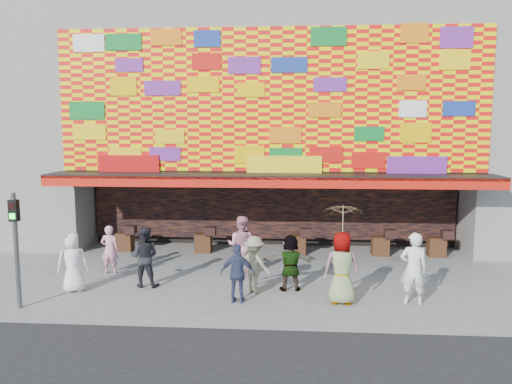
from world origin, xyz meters
The scene contains 13 objects.
ground centered at (0.00, 0.00, 0.00)m, with size 90.00×90.00×0.00m, color slate.
shop_building centered at (0.00, 8.18, 5.23)m, with size 15.20×9.40×10.00m.
signal_left centered at (-6.20, -1.50, 1.86)m, with size 0.22×0.20×3.00m.
ped_a centered at (-5.38, -0.14, 0.85)m, with size 0.84×0.54×1.71m, color white.
ped_b centered at (-4.98, 1.69, 0.78)m, with size 0.57×0.37×1.55m, color pink.
ped_c centered at (-3.50, 0.48, 0.89)m, with size 0.86×0.67×1.77m, color black.
ped_d centered at (-0.25, 0.13, 0.81)m, with size 1.05×0.60×1.62m, color gray.
ped_e centered at (-0.63, -0.67, 0.79)m, with size 0.92×0.38×1.58m, color #333959.
ped_f centered at (0.75, 0.43, 0.81)m, with size 1.50×0.48×1.62m, color gray.
ped_g centered at (2.10, -0.56, 0.96)m, with size 0.94×0.61×1.93m, color gray.
ped_h centered at (3.97, -0.47, 0.96)m, with size 0.70×0.46×1.92m, color white.
ped_i centered at (-0.80, 1.84, 0.94)m, with size 0.91×0.71×1.88m, color #D18797.
parasol centered at (2.10, -0.56, 2.17)m, with size 1.08×1.10×1.89m.
Camera 1 is at (0.77, -13.40, 4.62)m, focal length 35.00 mm.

